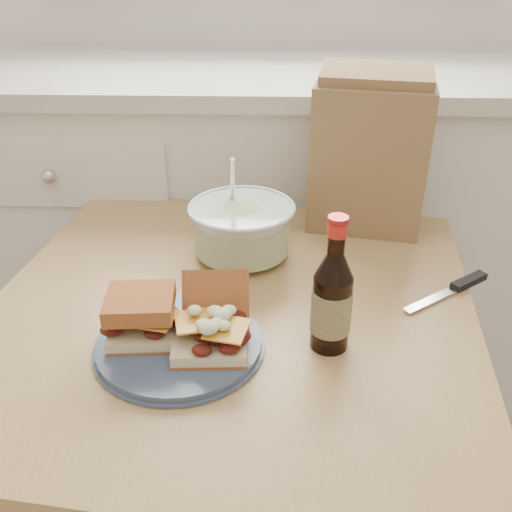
{
  "coord_description": "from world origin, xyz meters",
  "views": [
    {
      "loc": [
        0.02,
        0.15,
        1.24
      ],
      "look_at": [
        -0.0,
        0.99,
        0.77
      ],
      "focal_mm": 40.0,
      "sensor_mm": 36.0,
      "label": 1
    }
  ],
  "objects_px": {
    "beer_bottle": "(332,300)",
    "paper_bag": "(368,157)",
    "coleslaw_bowl": "(242,231)",
    "dining_table": "(231,353)",
    "plate": "(179,344)"
  },
  "relations": [
    {
      "from": "coleslaw_bowl",
      "to": "paper_bag",
      "type": "distance_m",
      "value": 0.31
    },
    {
      "from": "plate",
      "to": "coleslaw_bowl",
      "type": "xyz_separation_m",
      "value": [
        0.08,
        0.29,
        0.04
      ]
    },
    {
      "from": "dining_table",
      "to": "plate",
      "type": "bearing_deg",
      "value": -113.7
    },
    {
      "from": "paper_bag",
      "to": "beer_bottle",
      "type": "bearing_deg",
      "value": -93.41
    },
    {
      "from": "coleslaw_bowl",
      "to": "paper_bag",
      "type": "relative_size",
      "value": 0.68
    },
    {
      "from": "beer_bottle",
      "to": "paper_bag",
      "type": "height_order",
      "value": "paper_bag"
    },
    {
      "from": "coleslaw_bowl",
      "to": "beer_bottle",
      "type": "height_order",
      "value": "beer_bottle"
    },
    {
      "from": "dining_table",
      "to": "beer_bottle",
      "type": "relative_size",
      "value": 4.22
    },
    {
      "from": "coleslaw_bowl",
      "to": "dining_table",
      "type": "bearing_deg",
      "value": -94.12
    },
    {
      "from": "dining_table",
      "to": "coleslaw_bowl",
      "type": "distance_m",
      "value": 0.24
    },
    {
      "from": "coleslaw_bowl",
      "to": "paper_bag",
      "type": "bearing_deg",
      "value": 30.65
    },
    {
      "from": "dining_table",
      "to": "paper_bag",
      "type": "xyz_separation_m",
      "value": [
        0.27,
        0.33,
        0.25
      ]
    },
    {
      "from": "dining_table",
      "to": "plate",
      "type": "distance_m",
      "value": 0.17
    },
    {
      "from": "coleslaw_bowl",
      "to": "paper_bag",
      "type": "height_order",
      "value": "paper_bag"
    },
    {
      "from": "coleslaw_bowl",
      "to": "paper_bag",
      "type": "xyz_separation_m",
      "value": [
        0.26,
        0.15,
        0.1
      ]
    }
  ]
}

